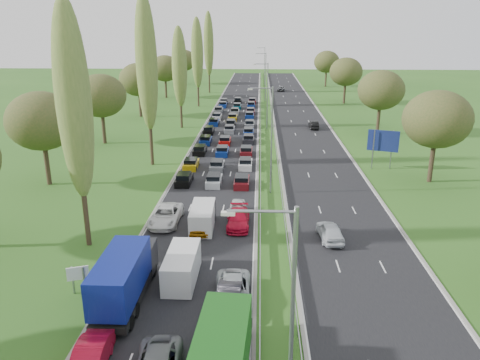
{
  "coord_description": "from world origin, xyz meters",
  "views": [
    {
      "loc": [
        3.17,
        -7.26,
        17.94
      ],
      "look_at": [
        1.02,
        43.01,
        1.5
      ],
      "focal_mm": 35.0,
      "sensor_mm": 36.0,
      "label": 1
    }
  ],
  "objects_px": {
    "white_van_rear": "(203,216)",
    "direction_sign": "(383,143)",
    "white_van_front": "(182,265)",
    "near_car_1": "(90,359)",
    "near_car_2": "(166,215)",
    "blue_lorry": "(125,276)",
    "info_sign": "(78,276)"
  },
  "relations": [
    {
      "from": "white_van_front",
      "to": "near_car_1",
      "type": "bearing_deg",
      "value": -108.52
    },
    {
      "from": "near_car_2",
      "to": "info_sign",
      "type": "bearing_deg",
      "value": -104.96
    },
    {
      "from": "white_van_front",
      "to": "white_van_rear",
      "type": "distance_m",
      "value": 9.58
    },
    {
      "from": "near_car_1",
      "to": "near_car_2",
      "type": "bearing_deg",
      "value": 87.22
    },
    {
      "from": "near_car_1",
      "to": "direction_sign",
      "type": "xyz_separation_m",
      "value": [
        25.3,
        39.85,
        2.78
      ]
    },
    {
      "from": "blue_lorry",
      "to": "white_van_rear",
      "type": "bearing_deg",
      "value": 73.59
    },
    {
      "from": "blue_lorry",
      "to": "info_sign",
      "type": "xyz_separation_m",
      "value": [
        -3.61,
        0.84,
        -0.61
      ]
    },
    {
      "from": "near_car_2",
      "to": "direction_sign",
      "type": "bearing_deg",
      "value": 38.97
    },
    {
      "from": "white_van_front",
      "to": "blue_lorry",
      "type": "bearing_deg",
      "value": -135.8
    },
    {
      "from": "blue_lorry",
      "to": "white_van_front",
      "type": "xyz_separation_m",
      "value": [
        3.35,
        3.22,
        -0.84
      ]
    },
    {
      "from": "blue_lorry",
      "to": "white_van_rear",
      "type": "relative_size",
      "value": 1.7
    },
    {
      "from": "near_car_2",
      "to": "direction_sign",
      "type": "distance_m",
      "value": 31.86
    },
    {
      "from": "direction_sign",
      "to": "near_car_2",
      "type": "bearing_deg",
      "value": -142.29
    },
    {
      "from": "blue_lorry",
      "to": "white_van_front",
      "type": "relative_size",
      "value": 1.63
    },
    {
      "from": "white_van_front",
      "to": "near_car_2",
      "type": "bearing_deg",
      "value": 107.96
    },
    {
      "from": "near_car_1",
      "to": "info_sign",
      "type": "xyz_separation_m",
      "value": [
        -3.5,
        7.76,
        0.58
      ]
    },
    {
      "from": "white_van_rear",
      "to": "near_car_2",
      "type": "bearing_deg",
      "value": 167.14
    },
    {
      "from": "near_car_2",
      "to": "white_van_rear",
      "type": "relative_size",
      "value": 1.09
    },
    {
      "from": "near_car_1",
      "to": "white_van_front",
      "type": "bearing_deg",
      "value": 68.88
    },
    {
      "from": "info_sign",
      "to": "near_car_1",
      "type": "bearing_deg",
      "value": -65.72
    },
    {
      "from": "near_car_1",
      "to": "white_van_rear",
      "type": "distance_m",
      "value": 20.08
    },
    {
      "from": "near_car_1",
      "to": "white_van_front",
      "type": "height_order",
      "value": "white_van_front"
    },
    {
      "from": "blue_lorry",
      "to": "white_van_rear",
      "type": "distance_m",
      "value": 13.35
    },
    {
      "from": "white_van_rear",
      "to": "direction_sign",
      "type": "xyz_separation_m",
      "value": [
        21.45,
        20.15,
        2.48
      ]
    },
    {
      "from": "direction_sign",
      "to": "blue_lorry",
      "type": "bearing_deg",
      "value": -127.4
    },
    {
      "from": "blue_lorry",
      "to": "white_van_front",
      "type": "height_order",
      "value": "blue_lorry"
    },
    {
      "from": "near_car_1",
      "to": "info_sign",
      "type": "relative_size",
      "value": 2.22
    },
    {
      "from": "near_car_2",
      "to": "white_van_rear",
      "type": "xyz_separation_m",
      "value": [
        3.66,
        -0.74,
        0.27
      ]
    },
    {
      "from": "blue_lorry",
      "to": "direction_sign",
      "type": "distance_m",
      "value": 41.5
    },
    {
      "from": "near_car_2",
      "to": "white_van_front",
      "type": "bearing_deg",
      "value": -71.13
    },
    {
      "from": "white_van_rear",
      "to": "direction_sign",
      "type": "bearing_deg",
      "value": 41.76
    },
    {
      "from": "near_car_2",
      "to": "info_sign",
      "type": "relative_size",
      "value": 2.75
    }
  ]
}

